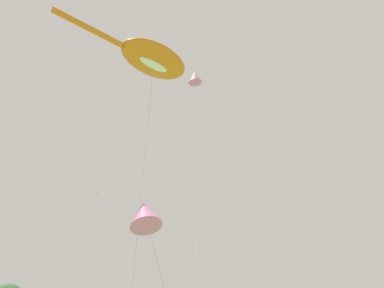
{
  "coord_description": "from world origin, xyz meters",
  "views": [
    {
      "loc": [
        -6.13,
        -2.87,
        1.43
      ],
      "look_at": [
        0.93,
        7.33,
        9.33
      ],
      "focal_mm": 30.59,
      "sensor_mm": 36.0,
      "label": 1
    }
  ],
  "objects": [
    {
      "name": "small_kite_triangle_green",
      "position": [
        4.04,
        30.51,
        14.87
      ],
      "size": [
        4.37,
        2.99,
        16.82
      ],
      "rotation": [
        0.0,
        0.0,
        2.47
      ],
      "color": "yellow",
      "rests_on": "ground"
    },
    {
      "name": "big_show_kite",
      "position": [
        0.42,
        11.36,
        18.03
      ],
      "size": [
        9.11,
        3.57,
        18.56
      ],
      "rotation": [
        0.0,
        0.0,
        0.03
      ],
      "color": "orange",
      "rests_on": "ground"
    },
    {
      "name": "small_kite_diamond_red",
      "position": [
        -0.48,
        8.66,
        6.15
      ],
      "size": [
        1.56,
        3.32,
        6.91
      ],
      "rotation": [
        0.0,
        0.0,
        -3.05
      ],
      "color": "pink",
      "rests_on": "ground"
    },
    {
      "name": "small_kite_tiny_distant",
      "position": [
        6.27,
        14.6,
        22.13
      ],
      "size": [
        1.8,
        2.05,
        22.82
      ],
      "rotation": [
        0.0,
        0.0,
        -1.12
      ],
      "color": "pink",
      "rests_on": "ground"
    }
  ]
}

